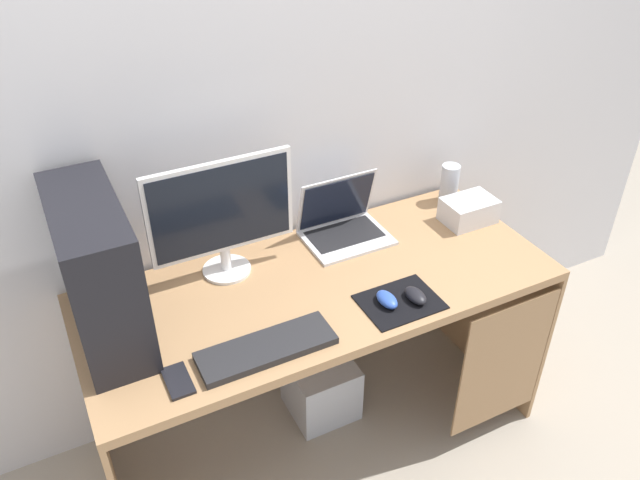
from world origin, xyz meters
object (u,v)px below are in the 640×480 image
at_px(projector, 469,210).
at_px(subwoofer, 321,387).
at_px(speaker, 449,184).
at_px(mouse_right, 416,295).
at_px(keyboard, 267,348).
at_px(laptop, 343,225).
at_px(cell_phone, 178,381).
at_px(mouse_left, 387,299).
at_px(pc_tower, 98,272).
at_px(monitor, 222,215).

xyz_separation_m(projector, subwoofer, (-0.64, 0.01, -0.69)).
relative_size(speaker, mouse_right, 1.70).
bearing_deg(keyboard, laptop, 41.49).
relative_size(laptop, cell_phone, 2.40).
height_order(projector, subwoofer, projector).
bearing_deg(subwoofer, speaker, 12.84).
bearing_deg(projector, mouse_left, -152.22).
height_order(pc_tower, cell_phone, pc_tower).
height_order(cell_phone, subwoofer, cell_phone).
distance_m(speaker, subwoofer, 0.99).
xyz_separation_m(pc_tower, keyboard, (0.40, -0.30, -0.22)).
height_order(laptop, keyboard, laptop).
bearing_deg(projector, monitor, 173.38).
bearing_deg(speaker, projector, -97.13).
bearing_deg(cell_phone, laptop, 29.83).
distance_m(mouse_right, subwoofer, 0.76).
xyz_separation_m(pc_tower, cell_phone, (0.12, -0.30, -0.23)).
distance_m(pc_tower, monitor, 0.44).
xyz_separation_m(pc_tower, subwoofer, (0.74, 0.02, -0.87)).
height_order(mouse_left, mouse_right, same).
xyz_separation_m(monitor, speaker, (0.98, 0.05, -0.16)).
xyz_separation_m(laptop, keyboard, (-0.50, -0.44, -0.04)).
bearing_deg(mouse_left, cell_phone, -178.30).
bearing_deg(mouse_left, mouse_right, -14.74).
xyz_separation_m(mouse_left, mouse_right, (0.09, -0.03, 0.00)).
bearing_deg(monitor, cell_phone, -125.67).
distance_m(laptop, keyboard, 0.67).
relative_size(laptop, projector, 1.56).
bearing_deg(mouse_right, laptop, 93.71).
distance_m(monitor, subwoofer, 0.94).
height_order(pc_tower, mouse_left, pc_tower).
xyz_separation_m(monitor, subwoofer, (0.32, -0.10, -0.88)).
distance_m(pc_tower, projector, 1.40).
bearing_deg(mouse_left, subwoofer, 106.69).
bearing_deg(monitor, projector, -6.62).
height_order(speaker, projector, speaker).
distance_m(pc_tower, laptop, 0.93).
bearing_deg(keyboard, subwoofer, 42.78).
xyz_separation_m(laptop, mouse_left, (-0.07, -0.42, -0.03)).
distance_m(mouse_left, mouse_right, 0.10).
relative_size(projector, keyboard, 0.48).
relative_size(speaker, subwoofer, 0.63).
xyz_separation_m(projector, keyboard, (-0.99, -0.31, -0.04)).
xyz_separation_m(speaker, cell_phone, (-1.28, -0.47, -0.08)).
relative_size(mouse_left, cell_phone, 0.74).
distance_m(projector, mouse_left, 0.63).
relative_size(laptop, mouse_right, 3.25).
bearing_deg(speaker, laptop, -176.90).
bearing_deg(laptop, mouse_left, -98.83).
distance_m(pc_tower, mouse_right, 1.00).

